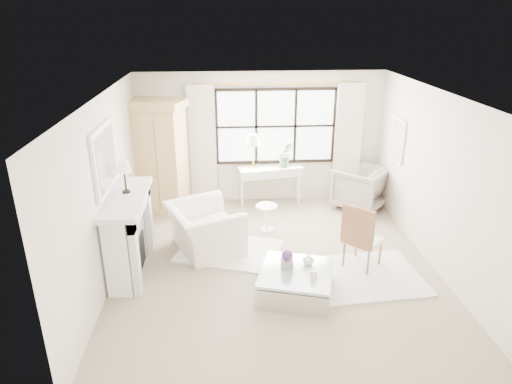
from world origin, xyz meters
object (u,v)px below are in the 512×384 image
club_armchair (205,229)px  coffee_table (296,283)px  console_table (270,185)px  armoire (159,156)px

club_armchair → coffee_table: (1.33, -1.40, -0.21)m
coffee_table → club_armchair: bearing=149.5°
console_table → coffee_table: (0.03, -3.36, -0.22)m
armoire → coffee_table: armoire is taller
armoire → console_table: armoire is taller
armoire → console_table: (2.22, 0.20, -0.74)m
console_table → club_armchair: console_table is taller
console_table → club_armchair: bearing=-133.9°
console_table → club_armchair: (-1.30, -1.96, -0.01)m
club_armchair → console_table: bearing=-56.7°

